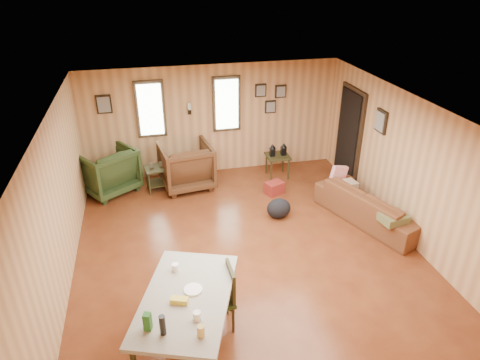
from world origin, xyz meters
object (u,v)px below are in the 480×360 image
object	(u,v)px
dining_table	(186,302)
recliner_green	(107,168)
recliner_brown	(186,164)
end_table	(158,174)
sofa	(372,200)
side_table	(278,154)

from	to	relation	value
dining_table	recliner_green	bearing A→B (deg)	123.96
recliner_brown	dining_table	world-z (taller)	dining_table
end_table	sofa	bearing A→B (deg)	-29.13
recliner_green	dining_table	bearing A→B (deg)	70.16
sofa	recliner_green	bearing A→B (deg)	43.62
end_table	recliner_brown	bearing A→B (deg)	1.87
side_table	dining_table	xyz separation A→B (m)	(-2.48, -4.31, 0.23)
recliner_brown	side_table	distance (m)	2.00
recliner_brown	dining_table	bearing A→B (deg)	75.72
end_table	dining_table	distance (m)	4.29
sofa	end_table	distance (m)	4.27
sofa	side_table	world-z (taller)	sofa
side_table	dining_table	distance (m)	4.98
recliner_green	end_table	size ratio (longest dim) A/B	1.64
end_table	dining_table	bearing A→B (deg)	-88.48
recliner_brown	end_table	xyz separation A→B (m)	(-0.60, -0.02, -0.17)
recliner_green	dining_table	size ratio (longest dim) A/B	0.55
end_table	side_table	bearing A→B (deg)	0.85
sofa	dining_table	distance (m)	4.24
recliner_brown	side_table	size ratio (longest dim) A/B	1.34
sofa	recliner_brown	distance (m)	3.77
recliner_brown	recliner_green	distance (m)	1.60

